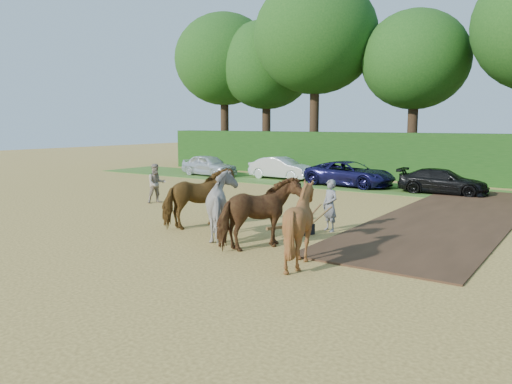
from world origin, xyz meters
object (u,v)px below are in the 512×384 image
object	(u,v)px
spectator_near	(156,183)
spectator_far	(213,194)
plough_team	(245,209)
parked_cars	(424,179)

from	to	relation	value
spectator_near	spectator_far	xyz separation A→B (m)	(3.81, -0.61, -0.11)
plough_team	spectator_far	bearing A→B (deg)	140.18
parked_cars	spectator_far	bearing A→B (deg)	-114.06
spectator_near	plough_team	bearing A→B (deg)	-87.46
spectator_near	plough_team	distance (m)	8.75
spectator_far	spectator_near	bearing A→B (deg)	91.37
plough_team	parked_cars	distance (m)	14.76
spectator_far	parked_cars	size ratio (longest dim) A/B	0.04
spectator_near	plough_team	world-z (taller)	plough_team
spectator_far	parked_cars	distance (m)	12.46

